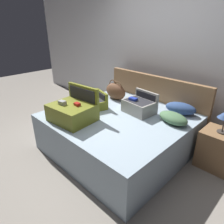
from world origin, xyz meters
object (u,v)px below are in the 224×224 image
Objects in this scene: duffel_bag at (116,91)px; pillow_near_headboard at (181,108)px; hard_case_large at (73,111)px; hard_case_medium at (139,105)px; nightstand at (217,149)px; pillow_center_head at (173,118)px; hard_case_small at (95,102)px; bed at (118,133)px.

duffel_bag reaches higher than pillow_near_headboard.
hard_case_large is 0.99m from hard_case_medium.
pillow_near_headboard is (1.12, 0.22, -0.06)m from duffel_bag.
pillow_near_headboard is at bearing 174.44° from nightstand.
duffel_bag reaches higher than nightstand.
hard_case_large is at bearing -138.50° from pillow_center_head.
duffel_bag is at bearing 110.90° from hard_case_small.
duffel_bag is (-0.05, 0.52, 0.06)m from hard_case_small.
duffel_bag is (-0.17, 1.03, 0.00)m from hard_case_large.
pillow_near_headboard reaches higher than bed.
hard_case_small is at bearing -158.17° from nightstand.
hard_case_small reaches higher than nightstand.
pillow_center_head is at bearing 11.20° from hard_case_medium.
duffel_bag is 1.20m from pillow_center_head.
hard_case_large is (-0.35, -0.55, 0.43)m from bed.
nightstand is at bearing 22.71° from hard_case_medium.
hard_case_small is at bearing -160.92° from pillow_center_head.
pillow_center_head reaches higher than nightstand.
hard_case_small reaches higher than bed.
pillow_near_headboard reaches higher than pillow_center_head.
bed is at bearing -109.30° from hard_case_medium.
hard_case_medium is at bearing -174.30° from pillow_center_head.
hard_case_medium reaches higher than bed.
hard_case_medium is 0.68m from duffel_bag.
hard_case_medium is 0.61m from pillow_near_headboard.
pillow_center_head is at bearing -77.87° from pillow_near_headboard.
hard_case_small is 0.96× the size of pillow_near_headboard.
duffel_bag is at bearing 174.34° from pillow_center_head.
nightstand is at bearing 37.69° from hard_case_small.
bed is 4.40× the size of hard_case_small.
hard_case_small is at bearing -84.97° from duffel_bag.
nightstand is (1.75, 0.16, -0.45)m from duffel_bag.
hard_case_medium is 0.54m from pillow_center_head.
hard_case_medium is 1.05× the size of pillow_near_headboard.
hard_case_medium is at bearing 54.23° from hard_case_large.
duffel_bag is at bearing -174.62° from nightstand.
pillow_near_headboard is 0.84× the size of nightstand.
duffel_bag is at bearing 137.40° from bed.
nightstand is at bearing -5.56° from pillow_near_headboard.
duffel_bag is at bearing 170.87° from hard_case_medium.
duffel_bag reaches higher than bed.
hard_case_medium is at bearing 65.20° from bed.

